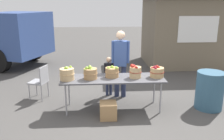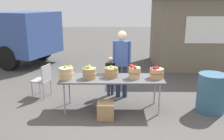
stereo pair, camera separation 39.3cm
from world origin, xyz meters
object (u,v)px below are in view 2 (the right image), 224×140
apple_basket_red_1 (157,73)px  produce_crate (106,110)px  apple_basket_red_0 (134,72)px  folding_chair (43,78)px  trash_barrel (211,93)px  child_customer (110,73)px  apple_basket_green_0 (66,73)px  vendor_adult (122,59)px  market_table (112,80)px  apple_basket_green_2 (111,72)px  apple_basket_green_1 (89,73)px

apple_basket_red_1 → produce_crate: apple_basket_red_1 is taller
apple_basket_red_0 → produce_crate: 1.06m
folding_chair → trash_barrel: 4.09m
apple_basket_red_1 → child_customer: (-1.04, 0.87, -0.26)m
apple_basket_green_0 → child_customer: 1.37m
vendor_adult → trash_barrel: bearing=163.7°
child_customer → produce_crate: (-0.09, -1.33, -0.43)m
market_table → apple_basket_red_1: apple_basket_red_1 is taller
apple_basket_green_0 → apple_basket_green_2: 1.01m
apple_basket_green_1 → apple_basket_red_1: (1.50, 0.03, -0.01)m
apple_basket_red_0 → vendor_adult: bearing=108.5°
apple_basket_green_0 → vendor_adult: 1.50m
apple_basket_green_0 → trash_barrel: 3.26m
apple_basket_red_1 → folding_chair: apple_basket_red_1 is taller
apple_basket_red_0 → apple_basket_green_0: bearing=-177.6°
apple_basket_red_1 → produce_crate: size_ratio=0.93×
apple_basket_red_1 → produce_crate: bearing=-157.7°
apple_basket_green_2 → apple_basket_red_1: bearing=-4.1°
vendor_adult → apple_basket_red_1: bearing=142.3°
vendor_adult → child_customer: 0.51m
trash_barrel → produce_crate: size_ratio=2.49×
folding_chair → apple_basket_green_2: bearing=86.8°
apple_basket_green_0 → produce_crate: 1.19m
market_table → child_customer: bearing=92.9°
apple_basket_red_0 → folding_chair: bearing=162.0°
child_customer → trash_barrel: size_ratio=1.18×
apple_basket_green_1 → folding_chair: bearing=149.1°
apple_basket_green_0 → apple_basket_green_1: 0.51m
apple_basket_red_0 → apple_basket_red_1: (0.50, 0.01, -0.02)m
apple_basket_red_1 → market_table: bearing=180.0°
apple_basket_green_2 → apple_basket_red_1: (1.01, -0.07, 0.01)m
apple_basket_red_1 → produce_crate: 1.40m
market_table → apple_basket_green_0: bearing=-175.8°
apple_basket_green_0 → apple_basket_green_1: (0.50, 0.04, -0.00)m
market_table → apple_basket_green_2: size_ratio=7.14×
vendor_adult → produce_crate: bearing=80.1°
child_customer → trash_barrel: bearing=136.9°
produce_crate → apple_basket_red_1: bearing=22.3°
trash_barrel → apple_basket_red_0: bearing=176.7°
apple_basket_red_0 → produce_crate: bearing=-144.1°
apple_basket_green_0 → apple_basket_green_1: size_ratio=1.03×
apple_basket_green_2 → vendor_adult: 0.74m
vendor_adult → trash_barrel: size_ratio=1.96×
apple_basket_red_1 → child_customer: child_customer is taller
apple_basket_green_2 → folding_chair: 1.92m
market_table → apple_basket_green_1: size_ratio=7.23×
apple_basket_green_2 → produce_crate: bearing=-102.5°
produce_crate → apple_basket_green_0: bearing=156.0°
market_table → apple_basket_red_0: (0.50, -0.01, 0.18)m
market_table → trash_barrel: size_ratio=2.63×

